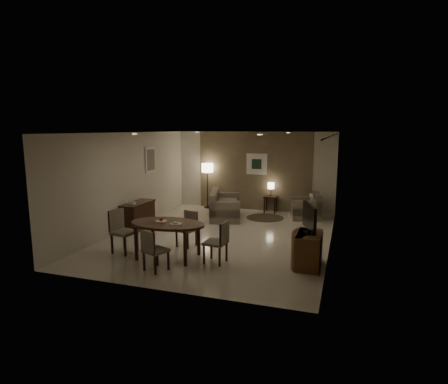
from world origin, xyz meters
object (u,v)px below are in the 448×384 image
(armchair, at_px, (306,206))
(floor_lamp, at_px, (208,186))
(side_table, at_px, (271,204))
(chair_far, at_px, (186,229))
(dining_table, at_px, (168,240))
(console_desk, at_px, (138,215))
(tv_cabinet, at_px, (309,250))
(chair_right, at_px, (215,242))
(chair_left, at_px, (124,232))
(chair_near, at_px, (156,250))
(sofa, at_px, (226,204))

(armchair, bearing_deg, floor_lamp, -111.66)
(side_table, bearing_deg, chair_far, -105.44)
(dining_table, bearing_deg, console_desk, 134.63)
(console_desk, bearing_deg, dining_table, -45.37)
(tv_cabinet, bearing_deg, armchair, 97.11)
(tv_cabinet, relative_size, armchair, 0.99)
(tv_cabinet, relative_size, chair_right, 1.00)
(tv_cabinet, height_order, side_table, tv_cabinet)
(tv_cabinet, relative_size, chair_left, 0.92)
(side_table, bearing_deg, dining_table, -103.51)
(chair_far, height_order, side_table, chair_far)
(chair_right, bearing_deg, tv_cabinet, 107.18)
(dining_table, bearing_deg, armchair, 62.04)
(chair_near, height_order, floor_lamp, floor_lamp)
(side_table, bearing_deg, armchair, -23.17)
(chair_near, xyz_separation_m, chair_left, (-1.21, 0.75, 0.07))
(chair_near, xyz_separation_m, floor_lamp, (-1.16, 5.93, 0.37))
(floor_lamp, bearing_deg, chair_left, -90.62)
(armchair, relative_size, floor_lamp, 0.57)
(chair_near, bearing_deg, chair_far, -66.07)
(side_table, bearing_deg, tv_cabinet, -69.74)
(chair_near, relative_size, floor_lamp, 0.53)
(dining_table, xyz_separation_m, chair_near, (0.12, -0.75, 0.03))
(chair_right, xyz_separation_m, sofa, (-1.06, 3.93, -0.02))
(console_desk, relative_size, dining_table, 0.72)
(tv_cabinet, distance_m, sofa, 4.61)
(chair_near, bearing_deg, armchair, -91.82)
(chair_left, height_order, side_table, chair_left)
(tv_cabinet, relative_size, dining_table, 0.54)
(side_table, bearing_deg, floor_lamp, 179.56)
(chair_right, relative_size, armchair, 0.99)
(console_desk, bearing_deg, chair_far, -28.55)
(console_desk, xyz_separation_m, chair_right, (2.99, -1.90, 0.07))
(chair_near, bearing_deg, tv_cabinet, -135.91)
(sofa, bearing_deg, chair_right, 178.90)
(dining_table, distance_m, chair_far, 0.87)
(console_desk, distance_m, armchair, 5.14)
(tv_cabinet, relative_size, chair_near, 1.07)
(armchair, bearing_deg, chair_left, -50.35)
(dining_table, height_order, armchair, armchair)
(console_desk, bearing_deg, chair_near, -53.02)
(chair_near, height_order, chair_far, chair_near)
(tv_cabinet, xyz_separation_m, chair_left, (-4.08, -0.44, 0.14))
(armchair, height_order, side_table, armchair)
(chair_left, bearing_deg, chair_right, -78.74)
(chair_far, relative_size, chair_right, 0.93)
(sofa, height_order, floor_lamp, floor_lamp)
(armchair, bearing_deg, chair_right, -29.46)
(dining_table, xyz_separation_m, sofa, (0.03, 3.96, 0.03))
(floor_lamp, bearing_deg, armchair, -8.78)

